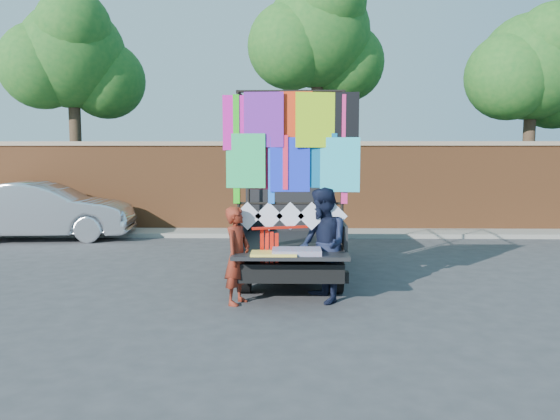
{
  "coord_description": "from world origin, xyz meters",
  "views": [
    {
      "loc": [
        0.18,
        -8.77,
        2.29
      ],
      "look_at": [
        0.02,
        -0.14,
        1.38
      ],
      "focal_mm": 35.0,
      "sensor_mm": 36.0,
      "label": 1
    }
  ],
  "objects_px": {
    "sedan": "(43,211)",
    "woman": "(237,255)",
    "pickup_truck": "(290,227)",
    "man": "(323,245)"
  },
  "relations": [
    {
      "from": "sedan",
      "to": "pickup_truck",
      "type": "bearing_deg",
      "value": -123.6
    },
    {
      "from": "sedan",
      "to": "woman",
      "type": "bearing_deg",
      "value": -142.79
    },
    {
      "from": "pickup_truck",
      "to": "woman",
      "type": "relative_size",
      "value": 3.45
    },
    {
      "from": "sedan",
      "to": "woman",
      "type": "height_order",
      "value": "sedan"
    },
    {
      "from": "woman",
      "to": "man",
      "type": "distance_m",
      "value": 1.31
    },
    {
      "from": "woman",
      "to": "pickup_truck",
      "type": "bearing_deg",
      "value": 4.35
    },
    {
      "from": "sedan",
      "to": "man",
      "type": "height_order",
      "value": "man"
    },
    {
      "from": "sedan",
      "to": "woman",
      "type": "relative_size",
      "value": 3.1
    },
    {
      "from": "sedan",
      "to": "man",
      "type": "bearing_deg",
      "value": -136.31
    },
    {
      "from": "pickup_truck",
      "to": "sedan",
      "type": "xyz_separation_m",
      "value": [
        -6.53,
        3.4,
        -0.06
      ]
    }
  ]
}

